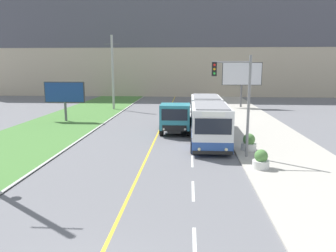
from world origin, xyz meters
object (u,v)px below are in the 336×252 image
Objects in this scene: dump_truck at (176,118)px; planter_round_near at (261,160)px; utility_pole_far at (113,72)px; city_bus at (208,119)px; traffic_light_mast at (238,94)px; planter_round_second at (249,143)px; billboard_large at (242,75)px; billboard_small at (65,93)px; car_distant at (200,103)px.

planter_round_near is (4.95, -9.47, -0.71)m from dump_truck.
city_bus is at bearing -55.59° from utility_pole_far.
traffic_light_mast is at bearing 113.45° from planter_round_near.
planter_round_near is at bearing -90.65° from planter_round_second.
city_bus reaches higher than planter_round_second.
billboard_large reaches higher than billboard_small.
car_distant is at bearing 93.63° from traffic_light_mast.
traffic_light_mast is at bearing -39.02° from billboard_small.
planter_round_second is at bearing -57.66° from city_bus.
dump_truck is 10.71m from planter_round_near.
billboard_small is at bearing -142.34° from car_distant.
billboard_large is 26.97m from planter_round_near.
planter_round_near is 0.94× the size of planter_round_second.
dump_truck is at bearing -114.92° from billboard_large.
city_bus is 10.78× the size of planter_round_second.
dump_truck is at bearing -59.43° from utility_pole_far.
car_distant is 0.73× the size of billboard_large.
city_bus is at bearing -26.45° from billboard_small.
car_distant reaches higher than planter_round_second.
billboard_small reaches higher than city_bus.
utility_pole_far is 8.91× the size of planter_round_near.
planter_round_second is (13.49, -19.99, -4.09)m from utility_pole_far.
utility_pole_far is at bearing -173.07° from car_distant.
planter_round_second is at bearing -83.33° from car_distant.
car_distant is 0.47× the size of utility_pole_far.
dump_truck is at bearing 131.67° from planter_round_second.
utility_pole_far is 24.46m from planter_round_second.
dump_truck is 1.06× the size of traffic_light_mast.
dump_truck is at bearing 117.61° from planter_round_near.
traffic_light_mast reaches higher than city_bus.
traffic_light_mast is at bearing -59.98° from utility_pole_far.
planter_round_near is at bearing -72.64° from city_bus.
city_bus is 1.28× the size of utility_pole_far.
city_bus is at bearing -34.16° from dump_truck.
traffic_light_mast is (12.45, -21.54, -0.79)m from utility_pole_far.
planter_round_near is (16.17, -14.59, -2.25)m from billboard_small.
billboard_large is 1.47× the size of billboard_small.
dump_truck is 6.25× the size of planter_round_near.
dump_truck reaches higher than planter_round_second.
dump_truck is at bearing -24.54° from billboard_small.
traffic_light_mast is at bearing -123.78° from planter_round_second.
utility_pole_far is at bearing 73.59° from billboard_small.
traffic_light_mast is 5.90× the size of planter_round_near.
car_distant is at bearing 80.94° from dump_truck.
utility_pole_far is 8.41× the size of planter_round_second.
planter_round_second is at bearing -48.33° from dump_truck.
billboard_large is (5.42, 1.36, 3.59)m from car_distant.
dump_truck is 0.70× the size of utility_pole_far.
billboard_large is at bearing 73.96° from city_bus.
billboard_large is (7.93, 17.07, 3.03)m from dump_truck.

